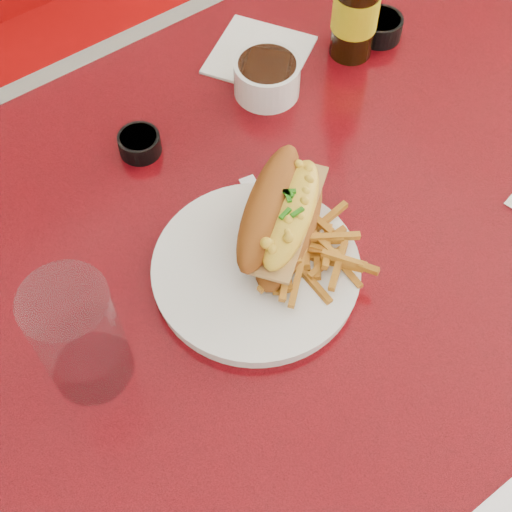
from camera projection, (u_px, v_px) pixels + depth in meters
ground at (301, 407)px, 1.55m from camera, size 8.00×8.00×0.00m
diner_table at (323, 258)px, 1.04m from camera, size 1.23×0.83×0.77m
booth_bench_far at (93, 96)px, 1.66m from camera, size 1.20×0.51×0.90m
dinner_plate at (256, 270)px, 0.83m from camera, size 0.32×0.32×0.02m
mac_hoagie at (282, 215)px, 0.82m from camera, size 0.20×0.18×0.08m
fries_pile at (306, 250)px, 0.82m from camera, size 0.13×0.12×0.03m
fork at (273, 223)px, 0.86m from camera, size 0.05×0.16×0.00m
gravy_ramekin at (267, 77)px, 0.98m from camera, size 0.11×0.11×0.05m
sauce_cup_left at (139, 143)px, 0.93m from camera, size 0.06×0.06×0.03m
sauce_cup_right at (380, 26)px, 1.05m from camera, size 0.08×0.08×0.03m
water_tumbler at (79, 337)px, 0.71m from camera, size 0.10×0.10×0.15m
paper_napkin at (260, 55)px, 1.04m from camera, size 0.18×0.18×0.00m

